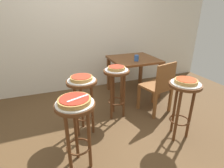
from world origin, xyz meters
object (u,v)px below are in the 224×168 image
(serving_plate_rear, at_px, (116,70))
(serving_plate_foreground, at_px, (75,103))
(dining_table, at_px, (133,64))
(wooden_chair, at_px, (159,86))
(stool_rear, at_px, (116,83))
(pizza_foreground, at_px, (74,100))
(pizza_server_knife, at_px, (78,98))
(stool_leftside, at_px, (83,95))
(pizza_leftside, at_px, (81,78))
(cup_near_edge, at_px, (137,58))
(stool_foreground, at_px, (76,122))
(pizza_rear, at_px, (117,68))
(stool_middle, at_px, (183,99))
(serving_plate_middle, at_px, (186,83))
(pizza_middle, at_px, (186,81))
(serving_plate_leftside, at_px, (82,80))

(serving_plate_rear, bearing_deg, serving_plate_foreground, -133.31)
(dining_table, distance_m, wooden_chair, 0.78)
(stool_rear, bearing_deg, pizza_foreground, -133.31)
(pizza_foreground, relative_size, pizza_server_knife, 1.41)
(stool_leftside, xyz_separation_m, pizza_leftside, (0.00, 0.00, 0.24))
(serving_plate_rear, xyz_separation_m, cup_near_edge, (0.56, 0.45, 0.02))
(wooden_chair, bearing_deg, stool_rear, 168.83)
(stool_foreground, relative_size, pizza_rear, 3.02)
(stool_middle, height_order, serving_plate_rear, serving_plate_rear)
(pizza_foreground, relative_size, serving_plate_middle, 0.90)
(serving_plate_foreground, xyz_separation_m, cup_near_edge, (1.30, 1.23, 0.02))
(stool_middle, height_order, pizza_rear, pizza_rear)
(pizza_middle, bearing_deg, dining_table, 88.66)
(serving_plate_foreground, distance_m, pizza_foreground, 0.03)
(stool_leftside, bearing_deg, dining_table, 36.45)
(serving_plate_foreground, distance_m, dining_table, 1.95)
(serving_plate_leftside, bearing_deg, pizza_server_knife, -104.58)
(stool_leftside, bearing_deg, serving_plate_leftside, 90.00)
(stool_rear, bearing_deg, serving_plate_foreground, -133.31)
(serving_plate_rear, bearing_deg, pizza_leftside, -158.00)
(stool_leftside, bearing_deg, serving_plate_foreground, -107.93)
(pizza_middle, distance_m, serving_plate_rear, 0.95)
(serving_plate_rear, relative_size, pizza_server_knife, 1.53)
(serving_plate_middle, relative_size, serving_plate_rear, 1.02)
(pizza_foreground, xyz_separation_m, pizza_rear, (0.74, 0.78, 0.00))
(pizza_middle, xyz_separation_m, stool_leftside, (-1.13, 0.54, -0.24))
(serving_plate_middle, distance_m, serving_plate_rear, 0.95)
(serving_plate_foreground, distance_m, pizza_rear, 1.07)
(pizza_foreground, bearing_deg, cup_near_edge, 43.40)
(serving_plate_middle, bearing_deg, pizza_middle, 0.00)
(stool_foreground, xyz_separation_m, pizza_foreground, (0.00, 0.00, 0.24))
(pizza_rear, distance_m, cup_near_edge, 0.72)
(pizza_rear, height_order, dining_table, pizza_rear)
(stool_middle, xyz_separation_m, cup_near_edge, (-0.01, 1.21, 0.22))
(serving_plate_foreground, bearing_deg, serving_plate_middle, 0.86)
(serving_plate_leftside, bearing_deg, pizza_foreground, -107.93)
(stool_rear, xyz_separation_m, serving_plate_rear, (0.00, 0.00, 0.21))
(serving_plate_leftside, bearing_deg, cup_near_edge, 31.01)
(pizza_foreground, distance_m, wooden_chair, 1.58)
(serving_plate_leftside, bearing_deg, stool_leftside, -90.00)
(pizza_server_knife, bearing_deg, serving_plate_leftside, 54.67)
(stool_leftside, height_order, wooden_chair, wooden_chair)
(pizza_middle, distance_m, pizza_leftside, 1.25)
(pizza_rear, bearing_deg, serving_plate_leftside, -158.00)
(serving_plate_leftside, height_order, pizza_rear, pizza_rear)
(serving_plate_rear, bearing_deg, stool_leftside, -158.00)
(serving_plate_rear, relative_size, cup_near_edge, 3.20)
(stool_leftside, height_order, serving_plate_leftside, serving_plate_leftside)
(pizza_rear, xyz_separation_m, cup_near_edge, (0.56, 0.45, -0.01))
(pizza_middle, relative_size, serving_plate_rear, 0.78)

